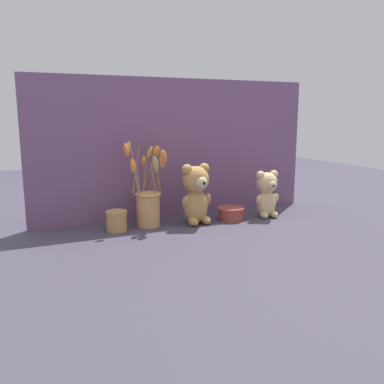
{
  "coord_description": "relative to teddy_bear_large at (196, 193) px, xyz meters",
  "views": [
    {
      "loc": [
        -0.63,
        -1.4,
        0.42
      ],
      "look_at": [
        0.0,
        0.02,
        0.13
      ],
      "focal_mm": 38.0,
      "sensor_mm": 36.0,
      "label": 1
    }
  ],
  "objects": [
    {
      "name": "ground_plane",
      "position": [
        -0.01,
        -0.01,
        -0.12
      ],
      "size": [
        4.0,
        4.0,
        0.0
      ],
      "primitive_type": "plane",
      "color": "#3D3847"
    },
    {
      "name": "backdrop_wall",
      "position": [
        -0.01,
        0.16,
        0.16
      ],
      "size": [
        1.21,
        0.02,
        0.57
      ],
      "color": "#704C70",
      "rests_on": "ground"
    },
    {
      "name": "teddy_bear_large",
      "position": [
        0.0,
        0.0,
        0.0
      ],
      "size": [
        0.13,
        0.12,
        0.24
      ],
      "color": "tan",
      "rests_on": "ground"
    },
    {
      "name": "teddy_bear_medium",
      "position": [
        0.31,
        -0.02,
        -0.02
      ],
      "size": [
        0.11,
        0.1,
        0.2
      ],
      "color": "#DBBC84",
      "rests_on": "ground"
    },
    {
      "name": "flower_vase",
      "position": [
        -0.18,
        0.04,
        -0.02
      ],
      "size": [
        0.17,
        0.15,
        0.33
      ],
      "color": "tan",
      "rests_on": "ground"
    },
    {
      "name": "decorative_tin_tall",
      "position": [
        0.16,
        -0.0,
        -0.1
      ],
      "size": [
        0.11,
        0.11,
        0.05
      ],
      "color": "#993D33",
      "rests_on": "ground"
    },
    {
      "name": "decorative_tin_short",
      "position": [
        -0.31,
        0.02,
        -0.09
      ],
      "size": [
        0.08,
        0.08,
        0.08
      ],
      "color": "tan",
      "rests_on": "ground"
    }
  ]
}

